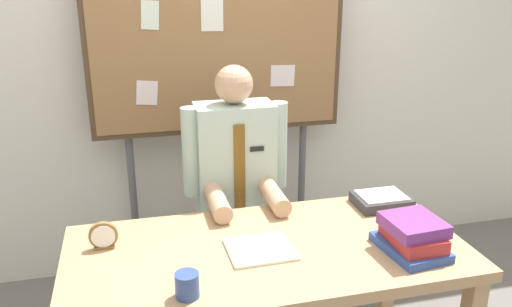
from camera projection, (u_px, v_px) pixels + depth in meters
name	position (u px, v px, depth m)	size (l,w,h in m)	color
back_wall	(213.00, 56.00, 3.12)	(6.40, 0.08, 2.70)	silver
desk	(267.00, 265.00, 2.19)	(1.67, 0.80, 0.74)	tan
person	(236.00, 205.00, 2.77)	(0.55, 0.56, 1.40)	#2D2D33
bulletin_board	(218.00, 51.00, 2.92)	(1.46, 0.09, 1.94)	#4C3823
book_stack	(412.00, 236.00, 2.11)	(0.24, 0.31, 0.15)	#2D4C99
open_notebook	(260.00, 249.00, 2.13)	(0.27, 0.24, 0.01)	#F4EFCC
desk_clock	(103.00, 236.00, 2.14)	(0.12, 0.04, 0.12)	olive
coffee_mug	(187.00, 285.00, 1.82)	(0.09, 0.09, 0.09)	#334C8C
paper_tray	(381.00, 200.00, 2.54)	(0.26, 0.20, 0.06)	#333338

